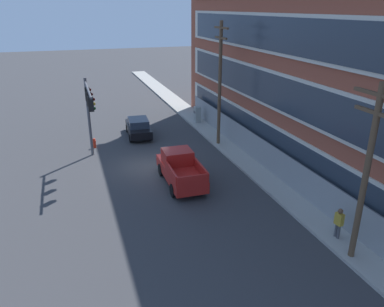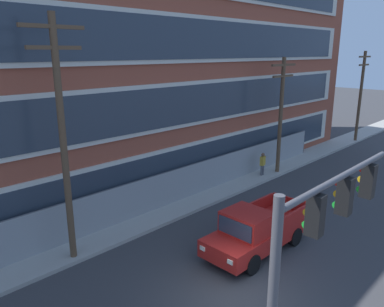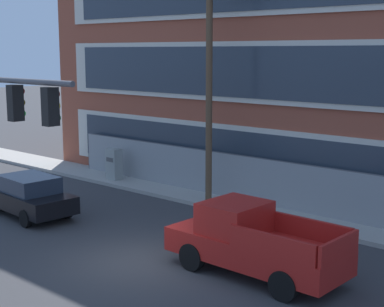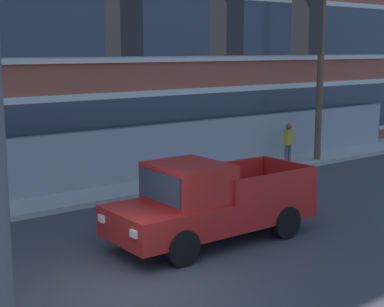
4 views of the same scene
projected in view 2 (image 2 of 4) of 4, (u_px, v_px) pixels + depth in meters
The scene contains 10 objects.
ground_plane at pixel (235, 300), 12.70m from camera, with size 160.00×160.00×0.00m, color #38383A.
sidewalk_building_side at pixel (116, 232), 17.34m from camera, with size 80.00×2.12×0.16m, color #9E9B93.
brick_mill_building at pixel (117, 40), 23.02m from camera, with size 39.84×11.59×17.67m.
chain_link_fence at pixel (165, 190), 19.91m from camera, with size 30.32×0.06×2.02m.
traffic_signal_mast at pixel (318, 242), 7.99m from camera, with size 5.36×0.43×5.78m.
pickup_truck_red at pixel (256, 231), 15.57m from camera, with size 5.28×2.11×1.99m.
utility_pole_near_corner at pixel (62, 134), 13.82m from camera, with size 2.37×0.26×9.49m.
utility_pole_midblock at pixel (281, 110), 24.72m from camera, with size 2.73×0.26×7.83m.
utility_pole_far_east at pixel (361, 93), 33.80m from camera, with size 2.42×0.26×8.23m.
pedestrian_near_cabinet at pixel (263, 163), 24.88m from camera, with size 0.43×0.30×1.69m.
Camera 2 is at (-8.87, -6.57, 8.15)m, focal length 35.00 mm.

